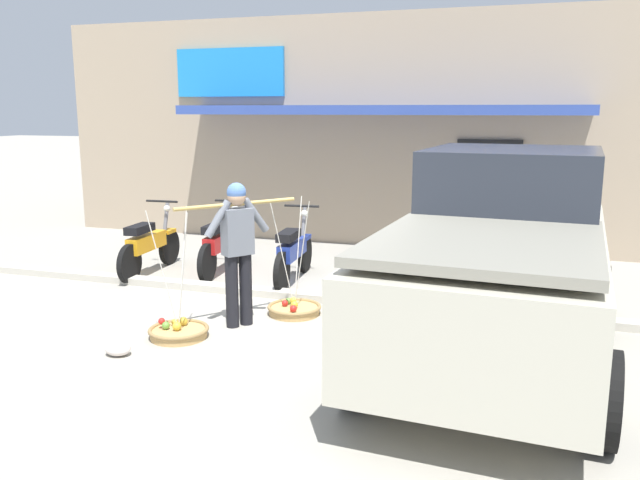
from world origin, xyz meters
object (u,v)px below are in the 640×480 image
at_px(fruit_basket_left_side, 178,331).
at_px(fruit_basket_right_side, 294,308).
at_px(fruit_vendor, 238,245).
at_px(parked_truck, 501,259).
at_px(motorcycle_nearest_shop, 149,245).
at_px(motorcycle_third_in_row, 293,252).
at_px(motorcycle_second_in_row, 221,244).
at_px(plastic_litter_bag, 118,349).

relative_size(fruit_basket_left_side, fruit_basket_right_side, 1.00).
relative_size(fruit_vendor, fruit_basket_left_side, 1.17).
bearing_deg(fruit_basket_left_side, parked_truck, 8.60).
bearing_deg(fruit_basket_left_side, motorcycle_nearest_shop, 127.96).
relative_size(fruit_basket_right_side, motorcycle_nearest_shop, 0.80).
xyz_separation_m(fruit_vendor, fruit_basket_left_side, (-0.48, -0.59, -0.90)).
bearing_deg(fruit_basket_left_side, motorcycle_third_in_row, 81.29).
bearing_deg(fruit_basket_right_side, motorcycle_second_in_row, 137.75).
bearing_deg(fruit_basket_left_side, fruit_vendor, 51.32).
distance_m(motorcycle_third_in_row, parked_truck, 3.73).
height_order(fruit_vendor, fruit_basket_left_side, fruit_vendor).
xyz_separation_m(fruit_vendor, motorcycle_nearest_shop, (-2.38, 1.84, -0.52)).
height_order(fruit_basket_left_side, parked_truck, parked_truck).
distance_m(fruit_basket_left_side, fruit_basket_right_side, 1.52).
bearing_deg(motorcycle_third_in_row, fruit_basket_left_side, -98.71).
bearing_deg(motorcycle_nearest_shop, parked_truck, -19.83).
xyz_separation_m(fruit_vendor, parked_truck, (2.94, -0.08, 0.05)).
bearing_deg(fruit_vendor, motorcycle_nearest_shop, 142.23).
bearing_deg(motorcycle_nearest_shop, motorcycle_second_in_row, 20.62).
xyz_separation_m(motorcycle_nearest_shop, motorcycle_second_in_row, (1.04, 0.39, 0.00)).
bearing_deg(parked_truck, fruit_basket_right_side, 164.79).
bearing_deg(plastic_litter_bag, motorcycle_second_in_row, 98.68).
relative_size(motorcycle_third_in_row, plastic_litter_bag, 6.50).
distance_m(fruit_vendor, fruit_basket_right_side, 1.18).
distance_m(motorcycle_nearest_shop, motorcycle_second_in_row, 1.11).
bearing_deg(fruit_basket_right_side, fruit_vendor, -128.28).
relative_size(fruit_vendor, plastic_litter_bag, 6.05).
xyz_separation_m(fruit_vendor, motorcycle_second_in_row, (-1.33, 2.23, -0.52)).
distance_m(motorcycle_nearest_shop, motorcycle_third_in_row, 2.31).
relative_size(fruit_vendor, fruit_basket_right_side, 1.17).
height_order(fruit_vendor, motorcycle_third_in_row, fruit_vendor).
distance_m(fruit_vendor, plastic_litter_bag, 1.75).
bearing_deg(fruit_basket_left_side, motorcycle_second_in_row, 106.88).
distance_m(motorcycle_second_in_row, parked_truck, 4.90).
xyz_separation_m(motorcycle_third_in_row, parked_truck, (3.02, -2.12, 0.58)).
distance_m(fruit_basket_right_side, plastic_litter_bag, 2.26).
relative_size(motorcycle_nearest_shop, motorcycle_second_in_row, 1.00).
height_order(fruit_basket_left_side, fruit_basket_right_side, same).
bearing_deg(plastic_litter_bag, fruit_vendor, 57.81).
xyz_separation_m(motorcycle_second_in_row, parked_truck, (4.28, -2.31, 0.58)).
bearing_deg(motorcycle_third_in_row, parked_truck, -35.12).
bearing_deg(parked_truck, motorcycle_third_in_row, 144.88).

